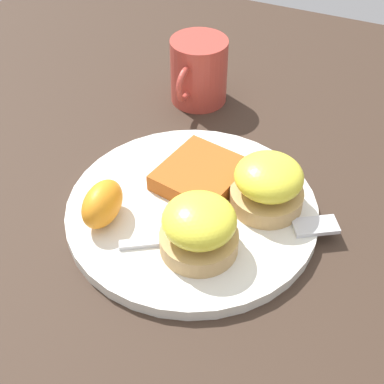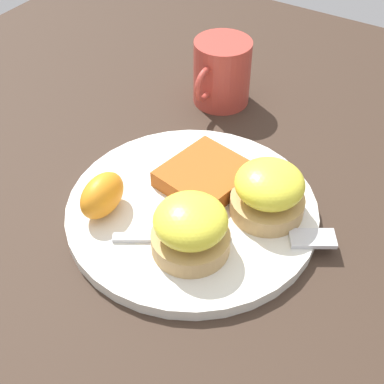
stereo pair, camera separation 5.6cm
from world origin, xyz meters
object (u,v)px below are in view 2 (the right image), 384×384
(sandwich_benedict_left, at_px, (191,228))
(sandwich_benedict_right, at_px, (269,192))
(fork, at_px, (240,238))
(cup, at_px, (221,72))
(hashbrown_patty, at_px, (206,176))
(orange_wedge, at_px, (102,195))

(sandwich_benedict_left, distance_m, sandwich_benedict_right, 0.10)
(fork, relative_size, cup, 1.88)
(hashbrown_patty, relative_size, orange_wedge, 1.51)
(hashbrown_patty, xyz_separation_m, orange_wedge, (0.09, -0.07, 0.01))
(orange_wedge, xyz_separation_m, fork, (-0.04, 0.14, -0.02))
(sandwich_benedict_left, bearing_deg, hashbrown_patty, -157.70)
(orange_wedge, bearing_deg, sandwich_benedict_left, 92.15)
(fork, height_order, cup, cup)
(sandwich_benedict_right, relative_size, hashbrown_patty, 0.87)
(sandwich_benedict_left, relative_size, hashbrown_patty, 0.87)
(hashbrown_patty, bearing_deg, fork, 52.98)
(sandwich_benedict_left, distance_m, hashbrown_patty, 0.10)
(sandwich_benedict_left, xyz_separation_m, cup, (-0.26, -0.12, 0.00))
(sandwich_benedict_left, xyz_separation_m, hashbrown_patty, (-0.09, -0.04, -0.02))
(hashbrown_patty, xyz_separation_m, cup, (-0.17, -0.08, 0.02))
(hashbrown_patty, height_order, fork, hashbrown_patty)
(hashbrown_patty, relative_size, fork, 0.45)
(sandwich_benedict_right, distance_m, hashbrown_patty, 0.08)
(sandwich_benedict_right, height_order, hashbrown_patty, sandwich_benedict_right)
(orange_wedge, relative_size, fork, 0.30)
(sandwich_benedict_left, xyz_separation_m, sandwich_benedict_right, (-0.09, 0.04, 0.00))
(cup, bearing_deg, fork, 33.82)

